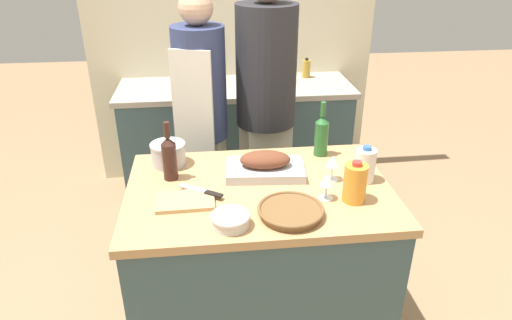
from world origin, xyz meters
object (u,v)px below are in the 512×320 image
at_px(wicker_basket, 291,211).
at_px(wine_bottle_green, 321,134).
at_px(roasting_pan, 265,166).
at_px(knife_chef, 202,191).
at_px(stock_pot, 168,154).
at_px(wine_bottle_dark, 169,157).
at_px(condiment_bottle_tall, 201,74).
at_px(condiment_bottle_extra, 306,69).
at_px(person_cook_aproned, 202,117).
at_px(cutting_board, 185,201).
at_px(milk_jug, 365,165).
at_px(wine_glass_right, 327,181).
at_px(mixing_bowl, 231,219).
at_px(juice_jug, 355,183).
at_px(person_cook_guest, 266,103).
at_px(wine_glass_left, 333,162).
at_px(condiment_bottle_short, 215,69).

bearing_deg(wicker_basket, wine_bottle_green, 64.89).
height_order(roasting_pan, knife_chef, roasting_pan).
bearing_deg(wicker_basket, stock_pot, 134.90).
bearing_deg(wine_bottle_dark, wine_bottle_green, 12.86).
relative_size(condiment_bottle_tall, condiment_bottle_extra, 1.03).
bearing_deg(person_cook_aproned, cutting_board, -76.30).
height_order(milk_jug, condiment_bottle_tall, condiment_bottle_tall).
height_order(wine_bottle_green, knife_chef, wine_bottle_green).
bearing_deg(person_cook_aproned, knife_chef, -71.51).
bearing_deg(roasting_pan, wine_glass_right, -47.31).
xyz_separation_m(mixing_bowl, wine_bottle_dark, (-0.26, 0.43, 0.08)).
bearing_deg(stock_pot, juice_jug, -28.30).
height_order(juice_jug, wine_glass_right, juice_jug).
xyz_separation_m(milk_jug, wine_bottle_dark, (-0.92, 0.12, 0.03)).
bearing_deg(person_cook_guest, wine_glass_left, -87.70).
relative_size(cutting_board, mixing_bowl, 1.59).
bearing_deg(wine_glass_left, wicker_basket, -131.69).
xyz_separation_m(wine_bottle_green, wine_bottle_dark, (-0.78, -0.18, -0.00)).
bearing_deg(juice_jug, roasting_pan, 141.09).
bearing_deg(condiment_bottle_tall, condiment_bottle_short, 23.19).
distance_m(cutting_board, person_cook_aproned, 0.89).
bearing_deg(condiment_bottle_short, roasting_pan, -82.73).
bearing_deg(condiment_bottle_tall, wine_bottle_dark, -96.14).
height_order(knife_chef, person_cook_guest, person_cook_guest).
bearing_deg(condiment_bottle_tall, cutting_board, -92.82).
distance_m(wine_glass_left, wine_glass_right, 0.18).
xyz_separation_m(juice_jug, knife_chef, (-0.67, 0.12, -0.07)).
bearing_deg(wicker_basket, condiment_bottle_short, 97.60).
distance_m(condiment_bottle_tall, person_cook_guest, 0.88).
bearing_deg(wine_glass_right, wine_bottle_green, 79.53).
relative_size(wicker_basket, person_cook_guest, 0.16).
relative_size(juice_jug, condiment_bottle_short, 0.95).
bearing_deg(condiment_bottle_extra, knife_chef, -116.27).
xyz_separation_m(wine_bottle_dark, wine_glass_left, (0.77, -0.10, -0.02)).
bearing_deg(wine_glass_right, juice_jug, -13.61).
relative_size(wicker_basket, person_cook_aproned, 0.17).
bearing_deg(milk_jug, wine_glass_left, 171.49).
distance_m(knife_chef, condiment_bottle_extra, 1.90).
relative_size(condiment_bottle_short, condiment_bottle_extra, 1.30).
bearing_deg(wine_glass_left, cutting_board, -169.26).
height_order(roasting_pan, condiment_bottle_tall, condiment_bottle_tall).
relative_size(wicker_basket, condiment_bottle_tall, 1.76).
bearing_deg(juice_jug, person_cook_guest, 105.03).
bearing_deg(milk_jug, wicker_basket, -147.15).
distance_m(roasting_pan, condiment_bottle_extra, 1.63).
distance_m(juice_jug, condiment_bottle_extra, 1.83).
height_order(knife_chef, person_cook_aproned, person_cook_aproned).
relative_size(milk_jug, condiment_bottle_extra, 1.16).
bearing_deg(juice_jug, condiment_bottle_tall, 110.40).
xyz_separation_m(condiment_bottle_tall, condiment_bottle_extra, (0.83, 0.06, -0.00)).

